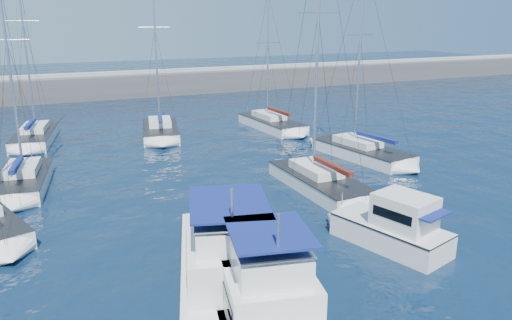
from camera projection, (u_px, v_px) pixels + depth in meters
name	position (u px, v px, depth m)	size (l,w,h in m)	color
ground	(253.00, 254.00, 23.59)	(220.00, 220.00, 0.00)	black
breakwater	(102.00, 90.00, 68.92)	(160.00, 6.00, 4.45)	#424244
motor_yacht_port_inner	(228.00, 266.00, 20.10)	(6.60, 10.97, 4.69)	silver
motor_yacht_stbd_inner	(264.00, 305.00, 17.43)	(5.02, 8.43, 4.69)	silver
motor_yacht_stbd_outer	(395.00, 229.00, 24.08)	(3.92, 6.09, 3.20)	silver
sailboat_mid_b	(23.00, 180.00, 32.50)	(4.12, 8.01, 15.11)	silver
sailboat_mid_d	(320.00, 181.00, 32.33)	(3.24, 8.73, 17.79)	silver
sailboat_mid_e	(362.00, 151.00, 39.48)	(4.44, 9.10, 15.19)	silver
sailboat_back_a	(35.00, 136.00, 44.38)	(4.48, 8.76, 16.81)	silver
sailboat_back_b	(160.00, 130.00, 46.69)	(4.72, 8.57, 15.84)	silver
sailboat_back_c	(271.00, 123.00, 49.88)	(3.70, 9.10, 13.31)	silver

